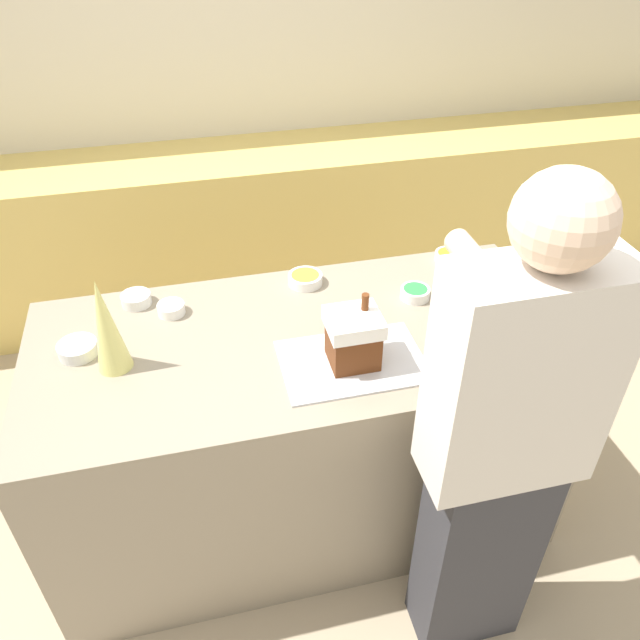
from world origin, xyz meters
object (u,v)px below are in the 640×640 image
Objects in this scene: candy_bowl_far_left at (136,299)px; person at (501,451)px; candy_bowl_far_right at (78,348)px; candy_bowl_behind_tray at (489,302)px; gingerbread_house at (353,338)px; candy_bowl_near_tray_left at (305,279)px; decorative_tree at (106,325)px; baking_tray at (352,362)px; candy_bowl_beside_tree at (449,256)px; candy_bowl_center_rear at (415,293)px; candy_bowl_near_tray_right at (171,308)px; mug at (496,276)px.

person is at bearing -43.93° from candy_bowl_far_left.
candy_bowl_behind_tray is at bearing -2.89° from candy_bowl_far_right.
gingerbread_house is at bearing -162.27° from candy_bowl_behind_tray.
gingerbread_house reaches higher than candy_bowl_behind_tray.
decorative_tree is at bearing -154.82° from candy_bowl_near_tray_left.
baking_tray is 0.50m from candy_bowl_near_tray_left.
candy_bowl_beside_tree is at bearing 15.40° from decorative_tree.
candy_bowl_beside_tree is (0.23, 0.22, -0.00)m from candy_bowl_center_rear.
candy_bowl_center_rear is 0.91m from candy_bowl_near_tray_right.
candy_bowl_near_tray_left is at bearing -177.12° from candy_bowl_beside_tree.
mug reaches higher than baking_tray.
candy_bowl_far_right is at bearing 142.88° from decorative_tree.
gingerbread_house reaches higher than candy_bowl_near_tray_right.
candy_bowl_near_tray_left reaches higher than candy_bowl_beside_tree.
decorative_tree is 2.52× the size of candy_bowl_near_tray_left.
candy_bowl_beside_tree is at bearing 2.88° from candy_bowl_near_tray_left.
candy_bowl_far_left is (-0.64, 0.01, 0.00)m from candy_bowl_near_tray_left.
candy_bowl_near_tray_left is 0.43m from candy_bowl_center_rear.
baking_tray is 0.78m from candy_bowl_beside_tree.
candy_bowl_behind_tray is at bearing -14.46° from candy_bowl_far_left.
mug is (1.36, -0.20, 0.02)m from candy_bowl_far_left.
candy_bowl_far_left is at bearing 171.44° from mug.
baking_tray is 0.10m from gingerbread_house.
candy_bowl_near_tray_left is 0.70m from candy_bowl_behind_tray.
baking_tray is 0.73m from mug.
candy_bowl_near_tray_left is 0.62m from candy_bowl_beside_tree.
candy_bowl_near_tray_right is at bearing -174.43° from candy_bowl_beside_tree.
candy_bowl_far_left reaches higher than candy_bowl_near_tray_left.
candy_bowl_far_left is 0.15m from candy_bowl_near_tray_right.
gingerbread_house is 0.73m from mug.
candy_bowl_near_tray_right reaches higher than candy_bowl_beside_tree.
mug reaches higher than candy_bowl_beside_tree.
mug is (0.10, -0.22, 0.03)m from candy_bowl_beside_tree.
candy_bowl_center_rear is 1.05m from candy_bowl_far_left.
candy_bowl_far_left is 1.17× the size of mug.
candy_bowl_far_left is at bearing 165.54° from candy_bowl_behind_tray.
candy_bowl_behind_tray reaches higher than candy_bowl_beside_tree.
gingerbread_house is 0.46m from candy_bowl_center_rear.
decorative_tree is 0.35m from candy_bowl_near_tray_right.
candy_bowl_far_left is 1.40m from person.
candy_bowl_near_tray_left is 0.74m from mug.
candy_bowl_behind_tray is at bearing -26.76° from candy_bowl_near_tray_left.
candy_bowl_far_left reaches higher than candy_bowl_beside_tree.
candy_bowl_center_rear reaches higher than candy_bowl_behind_tray.
baking_tray is at bearing -16.25° from candy_bowl_far_right.
candy_bowl_far_right is (-0.32, -0.16, 0.00)m from candy_bowl_near_tray_right.
candy_bowl_behind_tray is 0.70m from person.
decorative_tree is (-0.76, 0.16, 0.06)m from gingerbread_house.
baking_tray is 0.56m from person.
candy_bowl_beside_tree is (0.57, 0.53, -0.09)m from gingerbread_house.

